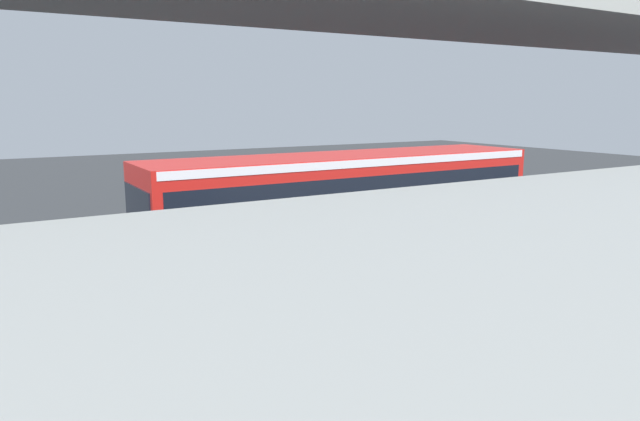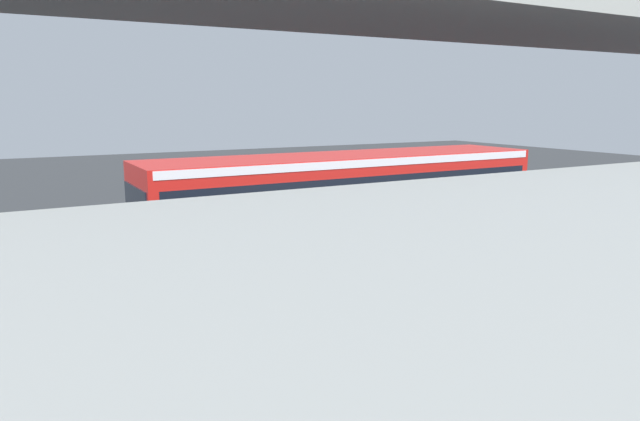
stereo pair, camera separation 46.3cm
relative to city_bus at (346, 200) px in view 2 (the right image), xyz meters
The scene contains 6 objects.
ground 2.13m from the city_bus, 140.07° to the right, with size 80.00×80.00×0.00m, color #2D3033.
city_bus is the anchor object (origin of this frame).
traffic_sign 6.30m from the city_bus, 45.58° to the right, with size 0.08×0.60×2.80m.
lane_dash_leftmost 6.30m from the city_bus, 142.45° to the right, with size 2.00×0.20×0.01m, color silver.
lane_dash_left 4.19m from the city_bus, 101.79° to the right, with size 2.00×0.20×0.01m, color silver.
lane_dash_centre 5.24m from the city_bus, 48.54° to the right, with size 2.00×0.20×0.01m, color silver.
Camera 2 is at (9.28, 14.41, 4.57)m, focal length 32.75 mm.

